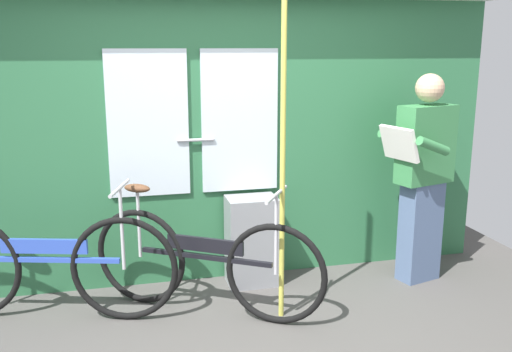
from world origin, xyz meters
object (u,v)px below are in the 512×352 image
object	(u,v)px
bicycle_near_door	(204,262)
passenger_reading_newspaper	(423,175)
trash_bin_by_wall	(252,241)
bicycle_leaning_behind	(44,265)
handrail_pole	(283,162)

from	to	relation	value
bicycle_near_door	passenger_reading_newspaper	bearing A→B (deg)	37.79
bicycle_near_door	trash_bin_by_wall	distance (m)	0.60
bicycle_near_door	bicycle_leaning_behind	bearing A→B (deg)	-156.79
bicycle_leaning_behind	bicycle_near_door	bearing A→B (deg)	7.02
bicycle_near_door	trash_bin_by_wall	xyz separation A→B (m)	(0.44, 0.41, -0.03)
handrail_pole	bicycle_near_door	bearing A→B (deg)	160.30
passenger_reading_newspaper	trash_bin_by_wall	size ratio (longest dim) A/B	2.33
bicycle_leaning_behind	passenger_reading_newspaper	xyz separation A→B (m)	(2.83, -0.00, 0.48)
bicycle_near_door	bicycle_leaning_behind	size ratio (longest dim) A/B	0.85
bicycle_near_door	handrail_pole	world-z (taller)	handrail_pole
passenger_reading_newspaper	handrail_pole	distance (m)	1.32
bicycle_near_door	bicycle_leaning_behind	distance (m)	1.08
passenger_reading_newspaper	handrail_pole	world-z (taller)	handrail_pole
bicycle_leaning_behind	passenger_reading_newspaper	world-z (taller)	passenger_reading_newspaper
passenger_reading_newspaper	handrail_pole	size ratio (longest dim) A/B	0.75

